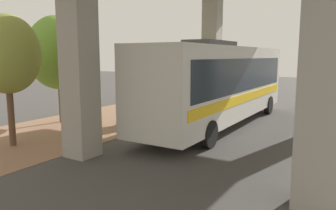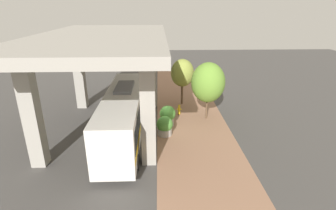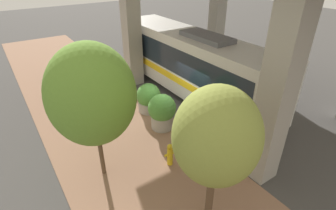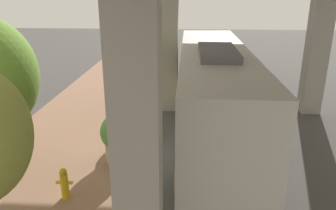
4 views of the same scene
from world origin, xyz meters
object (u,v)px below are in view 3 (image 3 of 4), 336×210
Objects in this scene: planter_middle at (162,111)px; fire_hydrant at (170,154)px; bus at (191,61)px; street_tree_near at (216,137)px; street_tree_far at (92,95)px; planter_front at (149,98)px.

fire_hydrant is at bearing -116.25° from planter_middle.
bus is 2.55× the size of street_tree_near.
street_tree_far is at bearing -159.42° from planter_middle.
street_tree_far is (-3.83, -3.08, 2.62)m from planter_front.
planter_middle is 5.91m from street_tree_near.
bus is at bearing 55.57° from street_tree_near.
fire_hydrant is at bearing -23.27° from street_tree_far.
street_tree_far reaches higher than fire_hydrant.
fire_hydrant is 3.87m from street_tree_far.
fire_hydrant is 4.36m from planter_front.
planter_middle reaches higher than planter_front.
planter_front is (-3.05, -0.39, -1.33)m from bus.
planter_middle is 0.38× the size of street_tree_near.
planter_middle is (-3.35, -2.14, -1.18)m from bus.
street_tree_far is at bearing -141.19° from planter_front.
planter_middle is (1.16, 2.35, 0.41)m from fire_hydrant.
bus is 3.35m from planter_front.
bus reaches higher than fire_hydrant.
street_tree_far is (-6.89, -3.47, 1.29)m from bus.
planter_front is 7.60m from street_tree_near.
planter_middle reaches higher than fire_hydrant.
street_tree_far reaches higher than planter_front.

